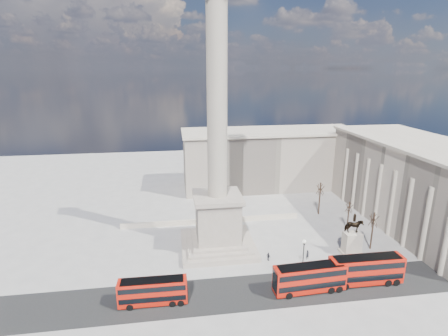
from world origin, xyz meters
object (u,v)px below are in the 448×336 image
red_bus_a (153,291)px  pedestrian_standing (353,260)px  red_bus_b (310,278)px  pedestrian_walking (308,255)px  equestrian_statue (352,240)px  pedestrian_crossing (268,257)px  nelsons_column (217,184)px  red_bus_c (366,270)px  victorian_lamp (303,255)px

red_bus_a → pedestrian_standing: size_ratio=6.24×
red_bus_b → pedestrian_walking: (3.31, 9.19, -1.51)m
equestrian_statue → pedestrian_crossing: (-16.05, -0.13, -2.04)m
red_bus_b → pedestrian_standing: bearing=27.9°
nelsons_column → red_bus_c: 28.88m
red_bus_c → victorian_lamp: 10.05m
pedestrian_standing → equestrian_statue: bearing=-116.9°
nelsons_column → red_bus_b: (12.33, -16.17, -10.52)m
nelsons_column → pedestrian_crossing: 16.09m
red_bus_c → pedestrian_standing: size_ratio=7.41×
nelsons_column → red_bus_b: 22.89m
pedestrian_standing → pedestrian_crossing: pedestrian_standing is taller
red_bus_a → red_bus_b: size_ratio=0.88×
red_bus_c → pedestrian_walking: red_bus_c is taller
red_bus_c → pedestrian_crossing: size_ratio=7.56×
red_bus_c → pedestrian_walking: 10.77m
pedestrian_standing → red_bus_c: bearing=76.7°
pedestrian_walking → pedestrian_crossing: size_ratio=1.13×
nelsons_column → victorian_lamp: 19.62m
red_bus_b → pedestrian_standing: 12.52m
red_bus_a → red_bus_b: red_bus_b is taller
red_bus_a → pedestrian_walking: (27.20, 8.73, -1.23)m
nelsons_column → red_bus_a: nelsons_column is taller
red_bus_a → nelsons_column: bearing=54.6°
red_bus_a → red_bus_b: 23.90m
victorian_lamp → equestrian_statue: bearing=25.4°
red_bus_a → equestrian_statue: bearing=15.6°
red_bus_c → victorian_lamp: victorian_lamp is taller
red_bus_a → victorian_lamp: 24.76m
pedestrian_crossing → equestrian_statue: bearing=-119.1°
red_bus_a → equestrian_statue: (36.05, 9.47, 0.70)m
nelsons_column → equestrian_statue: bearing=-14.3°
red_bus_b → red_bus_c: (9.75, 0.72, 0.12)m
red_bus_c → pedestrian_standing: (0.91, 5.65, -1.72)m
pedestrian_crossing → red_bus_a: bearing=85.4°
red_bus_c → pedestrian_crossing: 16.48m
equestrian_statue → pedestrian_walking: equestrian_statue is taller
red_bus_b → red_bus_c: red_bus_c is taller
pedestrian_standing → pedestrian_walking: bearing=-25.1°
red_bus_b → victorian_lamp: (0.49, 4.39, 1.47)m
nelsons_column → red_bus_b: nelsons_column is taller
pedestrian_walking → pedestrian_standing: pedestrian_walking is taller
red_bus_c → equestrian_statue: 9.53m
equestrian_statue → pedestrian_crossing: 16.18m
victorian_lamp → pedestrian_crossing: victorian_lamp is taller
red_bus_b → pedestrian_walking: red_bus_b is taller
pedestrian_walking → red_bus_c: bearing=-73.6°
equestrian_statue → red_bus_b: bearing=-140.8°
red_bus_a → pedestrian_crossing: 22.11m
red_bus_a → pedestrian_walking: size_ratio=5.61×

